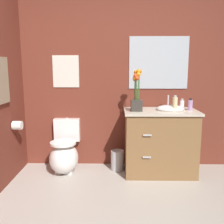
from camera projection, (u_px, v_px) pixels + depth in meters
wall_back at (131, 78)px, 3.54m from camera, size 4.04×0.05×2.50m
toilet at (65, 154)px, 3.44m from camera, size 0.38×0.59×0.69m
vanity_cabinet at (160, 141)px, 3.36m from camera, size 0.94×0.56×1.03m
flower_vase at (137, 95)px, 3.20m from camera, size 0.14×0.14×0.52m
soap_bottle at (182, 105)px, 3.31m from camera, size 0.05×0.05×0.15m
lotion_bottle at (175, 104)px, 3.18m from camera, size 0.06×0.06×0.20m
hand_wash_bottle at (191, 105)px, 3.27m from camera, size 0.06×0.06×0.16m
trash_bin at (118, 160)px, 3.51m from camera, size 0.18×0.18×0.27m
wall_poster at (66, 71)px, 3.51m from camera, size 0.36×0.01×0.44m
wall_mirror at (159, 63)px, 3.47m from camera, size 0.80×0.01×0.70m
hanging_towel at (3, 80)px, 2.87m from camera, size 0.03×0.28×0.52m
toilet_paper_roll at (18, 125)px, 3.18m from camera, size 0.11×0.11×0.11m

